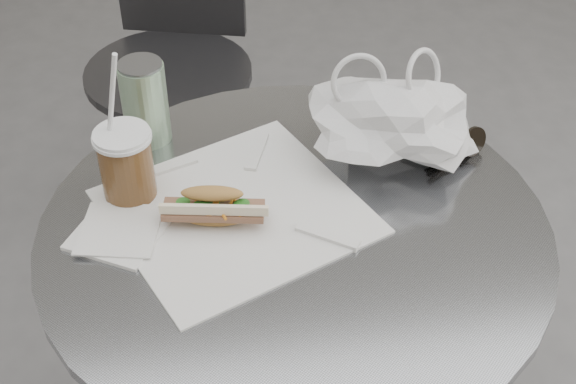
{
  "coord_description": "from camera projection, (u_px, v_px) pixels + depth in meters",
  "views": [
    {
      "loc": [
        -0.14,
        -0.66,
        1.55
      ],
      "look_at": [
        -0.01,
        0.22,
        0.79
      ],
      "focal_mm": 50.0,
      "sensor_mm": 36.0,
      "label": 1
    }
  ],
  "objects": [
    {
      "name": "banh_mi",
      "position": [
        213.0,
        207.0,
        1.17
      ],
      "size": [
        0.19,
        0.1,
        0.06
      ],
      "rotation": [
        0.0,
        0.0,
        -0.18
      ],
      "color": "#B48544",
      "rests_on": "sandwich_paper"
    },
    {
      "name": "napkin_stack",
      "position": [
        120.0,
        231.0,
        1.17
      ],
      "size": [
        0.17,
        0.17,
        0.01
      ],
      "color": "white",
      "rests_on": "cafe_table"
    },
    {
      "name": "chair_far",
      "position": [
        177.0,
        110.0,
        2.09
      ],
      "size": [
        0.42,
        0.45,
        0.78
      ],
      "rotation": [
        0.0,
        0.0,
        2.88
      ],
      "color": "#2B2B2E",
      "rests_on": "ground"
    },
    {
      "name": "sandwich_paper",
      "position": [
        236.0,
        211.0,
        1.2
      ],
      "size": [
        0.45,
        0.44,
        0.0
      ],
      "primitive_type": "cube",
      "rotation": [
        0.0,
        0.0,
        0.41
      ],
      "color": "white",
      "rests_on": "cafe_table"
    },
    {
      "name": "iced_coffee",
      "position": [
        126.0,
        164.0,
        1.2
      ],
      "size": [
        0.09,
        0.09,
        0.26
      ],
      "color": "brown",
      "rests_on": "cafe_table"
    },
    {
      "name": "sunglasses",
      "position": [
        457.0,
        150.0,
        1.29
      ],
      "size": [
        0.11,
        0.07,
        0.05
      ],
      "rotation": [
        0.0,
        0.0,
        0.43
      ],
      "color": "black",
      "rests_on": "cafe_table"
    },
    {
      "name": "cafe_table",
      "position": [
        294.0,
        344.0,
        1.36
      ],
      "size": [
        0.76,
        0.76,
        0.74
      ],
      "color": "slate",
      "rests_on": "ground"
    },
    {
      "name": "plastic_bag",
      "position": [
        391.0,
        122.0,
        1.27
      ],
      "size": [
        0.31,
        0.28,
        0.13
      ],
      "primitive_type": null,
      "rotation": [
        0.0,
        0.0,
        0.38
      ],
      "color": "silver",
      "rests_on": "cafe_table"
    },
    {
      "name": "drink_can",
      "position": [
        145.0,
        102.0,
        1.3
      ],
      "size": [
        0.08,
        0.08,
        0.14
      ],
      "color": "#5DA05E",
      "rests_on": "cafe_table"
    }
  ]
}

